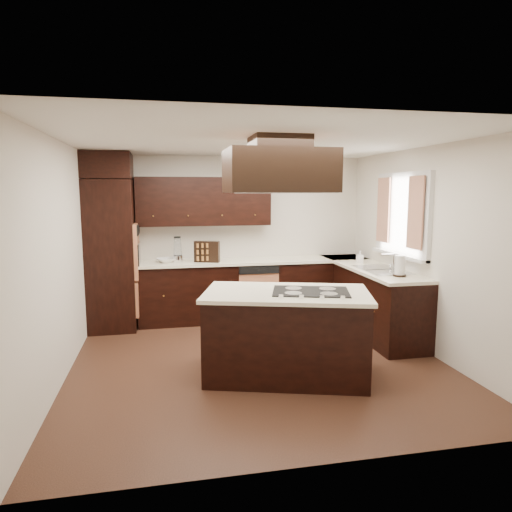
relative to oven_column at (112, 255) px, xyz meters
name	(u,v)px	position (x,y,z in m)	size (l,w,h in m)	color
floor	(258,361)	(1.78, -1.71, -1.07)	(4.20, 4.20, 0.02)	#53301F
ceiling	(258,141)	(1.78, -1.71, 1.45)	(4.20, 4.20, 0.02)	silver
wall_back	(231,237)	(1.78, 0.40, 0.19)	(4.20, 0.02, 2.50)	beige
wall_front	(321,297)	(1.78, -3.81, 0.19)	(4.20, 0.02, 2.50)	beige
wall_left	(59,260)	(-0.33, -1.71, 0.19)	(0.02, 4.20, 2.50)	beige
wall_right	(427,250)	(3.88, -1.71, 0.19)	(0.02, 4.20, 2.50)	beige
oven_column	(112,255)	(0.00, 0.00, 0.00)	(0.65, 0.75, 2.12)	black
wall_oven_face	(137,250)	(0.35, 0.00, 0.06)	(0.05, 0.62, 0.78)	#DA8255
base_cabinets_back	(236,291)	(1.81, 0.09, -0.62)	(2.93, 0.60, 0.88)	black
base_cabinets_right	(369,299)	(3.58, -0.80, -0.62)	(0.60, 2.40, 0.88)	black
countertop_back	(236,262)	(1.81, 0.08, -0.16)	(2.93, 0.63, 0.04)	#F3E9C9
countertop_right	(369,267)	(3.56, -0.80, -0.16)	(0.63, 2.40, 0.04)	#F3E9C9
upper_cabinets	(204,201)	(1.34, 0.23, 0.75)	(2.00, 0.34, 0.72)	black
dishwasher_front	(259,297)	(2.10, -0.20, -0.66)	(0.60, 0.05, 0.72)	#DA8255
window_frame	(402,215)	(3.85, -1.16, 0.59)	(0.06, 1.32, 1.12)	silver
window_pane	(404,215)	(3.87, -1.16, 0.59)	(0.00, 1.20, 1.00)	white
curtain_left	(415,213)	(3.79, -1.57, 0.64)	(0.02, 0.34, 0.90)	beige
curtain_right	(383,210)	(3.79, -0.74, 0.64)	(0.02, 0.34, 0.90)	beige
sink_rim	(381,270)	(3.58, -1.16, -0.14)	(0.52, 0.84, 0.01)	silver
island	(286,336)	(1.98, -2.18, -0.62)	(1.66, 0.90, 0.88)	black
island_top	(287,293)	(1.98, -2.18, -0.16)	(1.72, 0.96, 0.04)	#F3E9C9
cooktop	(311,291)	(2.22, -2.25, -0.13)	(0.78, 0.52, 0.01)	black
range_hood	(279,171)	(1.88, -2.25, 1.10)	(1.05, 0.72, 0.42)	black
hood_duct	(279,143)	(1.88, -2.25, 1.38)	(0.55, 0.50, 0.13)	black
blender_base	(178,259)	(0.93, 0.08, -0.09)	(0.15, 0.15, 0.10)	silver
blender_pitcher	(178,247)	(0.93, 0.08, 0.09)	(0.13, 0.13, 0.26)	silver
spice_rack	(207,252)	(1.36, -0.01, 0.02)	(0.37, 0.09, 0.31)	black
mixing_bowl	(165,260)	(0.75, 0.08, -0.11)	(0.26, 0.26, 0.06)	silver
soap_bottle	(360,257)	(3.54, -0.54, -0.05)	(0.08, 0.08, 0.18)	silver
paper_towel	(400,266)	(3.58, -1.63, -0.01)	(0.12, 0.12, 0.26)	silver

